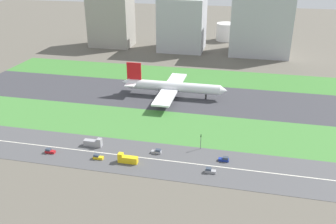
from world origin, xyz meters
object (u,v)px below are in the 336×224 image
airliner (171,87)px  car_3 (98,157)px  car_1 (210,171)px  car_4 (50,151)px  car_2 (224,159)px  car_0 (157,152)px  fuel_tank_centre (259,33)px  terminal_building (111,20)px  fuel_tank_west (227,32)px  truck_1 (93,143)px  office_tower (261,24)px  truck_0 (127,159)px  hangar_building (182,24)px  traffic_light (201,141)px

airliner → car_3: 79.69m
car_1 → car_4: size_ratio=1.00×
car_1 → car_2: 11.14m
car_0 → fuel_tank_centre: bearing=78.9°
terminal_building → car_3: bearing=-71.2°
car_3 → fuel_tank_west: size_ratio=0.22×
truck_1 → terminal_building: bearing=108.0°
car_0 → truck_1: (-29.82, -0.00, 0.75)m
car_3 → office_tower: 205.04m
truck_0 → hangar_building: bearing=-86.2°
fuel_tank_west → terminal_building: bearing=-156.3°
hangar_building → truck_0: bearing=-86.2°
office_tower → car_0: bearing=-103.6°
car_0 → car_4: bearing=-167.8°
car_3 → car_4: same height
car_4 → truck_0: truck_0 is taller
car_2 → car_3: bearing=-169.3°
truck_0 → car_0: (10.29, 10.00, -0.75)m
airliner → office_tower: 126.85m
car_4 → traffic_light: (64.51, 17.99, 3.37)m
car_4 → fuel_tank_west: (59.66, 237.00, 7.40)m
car_0 → truck_1: 29.83m
car_1 → fuel_tank_west: 237.38m
truck_1 → terminal_building: terminal_building is taller
traffic_light → hangar_building: size_ratio=0.16×
fuel_tank_centre → car_4: bearing=-110.9°
airliner → fuel_tank_west: (21.56, 159.00, 2.09)m
terminal_building → fuel_tank_centre: size_ratio=2.20×
hangar_building → airliner: bearing=-82.6°
car_0 → fuel_tank_centre: (44.47, 227.00, 7.58)m
car_3 → fuel_tank_west: (36.99, 237.00, 7.40)m
car_1 → terminal_building: (-113.62, 192.00, 22.37)m
car_3 → fuel_tank_centre: size_ratio=0.21×
car_3 → truck_0: (13.30, -0.00, 0.75)m
fuel_tank_centre → hangar_building: bearing=-146.3°
fuel_tank_centre → office_tower: bearing=-90.5°
fuel_tank_west → fuel_tank_centre: (31.07, 0.00, 0.18)m
car_4 → terminal_building: bearing=-77.4°
fuel_tank_west → car_1: bearing=-87.3°
airliner → hangar_building: hangar_building is taller
car_4 → car_0: size_ratio=1.00×
car_0 → fuel_tank_centre: fuel_tank_centre is taller
car_1 → hangar_building: bearing=-76.1°
airliner → fuel_tank_centre: airliner is taller
terminal_building → fuel_tank_west: size_ratio=2.29×
hangar_building → car_3: bearing=-90.2°
hangar_building → office_tower: size_ratio=0.89×
airliner → office_tower: (52.25, 114.00, 19.13)m
truck_1 → office_tower: (73.91, 182.00, 23.69)m
car_1 → car_4: 70.84m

